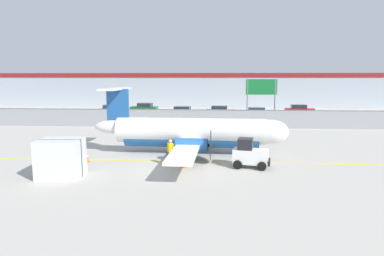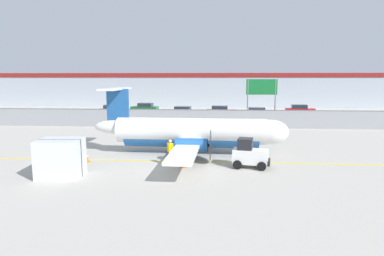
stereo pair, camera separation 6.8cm
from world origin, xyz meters
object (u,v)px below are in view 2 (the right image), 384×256
(traffic_cone_near_left, at_px, (87,158))
(parked_car_3, at_px, (221,111))
(traffic_cone_near_right, at_px, (184,163))
(baggage_tug, at_px, (250,154))
(traffic_cone_far_left, at_px, (185,148))
(parked_car_5, at_px, (300,110))
(parked_car_0, at_px, (113,110))
(traffic_cone_far_right, at_px, (189,144))
(ground_crew_worker, at_px, (170,151))
(highway_sign, at_px, (262,91))
(parked_car_4, at_px, (258,114))
(cargo_container, at_px, (61,158))
(parked_car_1, at_px, (145,108))
(parked_car_2, at_px, (184,112))
(commuter_airplane, at_px, (195,133))

(traffic_cone_near_left, relative_size, parked_car_3, 0.15)
(traffic_cone_near_right, height_order, parked_car_3, parked_car_3)
(baggage_tug, relative_size, traffic_cone_far_left, 3.90)
(parked_car_5, bearing_deg, traffic_cone_near_left, -119.96)
(traffic_cone_near_right, bearing_deg, parked_car_0, 115.24)
(traffic_cone_far_left, xyz_separation_m, traffic_cone_far_right, (0.17, 1.46, 0.00))
(ground_crew_worker, height_order, traffic_cone_near_right, ground_crew_worker)
(baggage_tug, relative_size, traffic_cone_near_left, 3.90)
(parked_car_0, height_order, parked_car_3, same)
(baggage_tug, relative_size, highway_sign, 0.45)
(traffic_cone_far_left, bearing_deg, parked_car_4, 68.78)
(parked_car_3, relative_size, parked_car_5, 0.99)
(ground_crew_worker, bearing_deg, parked_car_0, -119.72)
(traffic_cone_near_right, xyz_separation_m, parked_car_3, (2.66, 27.51, 0.58))
(traffic_cone_far_right, bearing_deg, traffic_cone_far_left, -96.82)
(cargo_container, relative_size, parked_car_3, 0.59)
(parked_car_1, height_order, parked_car_2, same)
(traffic_cone_near_right, distance_m, parked_car_3, 27.64)
(traffic_cone_near_right, relative_size, parked_car_5, 0.15)
(ground_crew_worker, height_order, traffic_cone_far_left, ground_crew_worker)
(parked_car_0, distance_m, parked_car_3, 15.89)
(ground_crew_worker, bearing_deg, parked_car_2, -140.32)
(cargo_container, relative_size, traffic_cone_near_left, 3.96)
(cargo_container, bearing_deg, parked_car_4, 58.09)
(ground_crew_worker, xyz_separation_m, parked_car_3, (3.60, 26.93, -0.06))
(parked_car_2, bearing_deg, ground_crew_worker, -81.93)
(parked_car_1, xyz_separation_m, parked_car_4, (16.80, -7.11, 0.00))
(traffic_cone_far_left, bearing_deg, parked_car_2, 95.76)
(baggage_tug, relative_size, cargo_container, 0.98)
(parked_car_1, distance_m, highway_sign, 21.08)
(ground_crew_worker, xyz_separation_m, traffic_cone_far_right, (0.79, 5.45, -0.64))
(baggage_tug, xyz_separation_m, ground_crew_worker, (-5.14, 0.28, 0.10))
(traffic_cone_near_left, xyz_separation_m, parked_car_5, (21.14, 29.47, 0.58))
(baggage_tug, relative_size, traffic_cone_far_right, 3.90)
(highway_sign, bearing_deg, parked_car_2, 145.35)
(ground_crew_worker, distance_m, parked_car_4, 25.77)
(traffic_cone_far_right, xyz_separation_m, parked_car_5, (14.58, 24.39, 0.58))
(parked_car_0, bearing_deg, commuter_airplane, -67.25)
(parked_car_5, bearing_deg, parked_car_3, -160.43)
(parked_car_0, xyz_separation_m, parked_car_2, (10.72, -1.91, 0.00))
(ground_crew_worker, bearing_deg, parked_car_5, -171.08)
(parked_car_4, distance_m, highway_sign, 6.43)
(ground_crew_worker, relative_size, cargo_container, 0.67)
(baggage_tug, distance_m, ground_crew_worker, 5.15)
(parked_car_0, height_order, parked_car_5, same)
(baggage_tug, relative_size, parked_car_0, 0.57)
(traffic_cone_near_left, xyz_separation_m, parked_car_2, (4.20, 25.19, 0.58))
(commuter_airplane, distance_m, traffic_cone_near_right, 4.32)
(traffic_cone_near_left, height_order, highway_sign, highway_sign)
(parked_car_2, bearing_deg, traffic_cone_far_right, -78.77)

